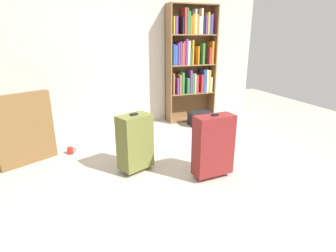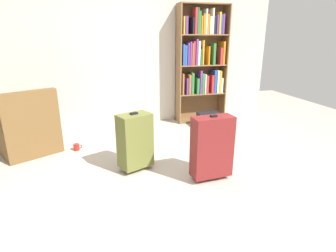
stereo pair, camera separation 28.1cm
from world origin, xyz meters
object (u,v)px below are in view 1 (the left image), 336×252
bookshelf (191,59)px  mug (70,151)px  storage_box (200,118)px  armchair (18,135)px  suitcase_dark_red (213,145)px  suitcase_olive (135,142)px

bookshelf → mug: size_ratio=17.41×
bookshelf → mug: bookshelf is taller
bookshelf → storage_box: bearing=-85.5°
armchair → storage_box: armchair is taller
armchair → suitcase_dark_red: armchair is taller
bookshelf → suitcase_dark_red: bearing=-108.0°
bookshelf → mug: (-2.23, -0.93, -1.10)m
armchair → suitcase_olive: size_ratio=1.31×
suitcase_dark_red → mug: bearing=140.6°
mug → storage_box: (2.26, 0.54, 0.08)m
bookshelf → storage_box: bookshelf is taller
bookshelf → suitcase_dark_red: 2.42m
mug → suitcase_dark_red: suitcase_dark_red is taller
suitcase_olive → mug: bearing=132.7°
suitcase_olive → bookshelf: bearing=49.2°
bookshelf → storage_box: (0.03, -0.40, -1.02)m
mug → armchair: bearing=169.4°
bookshelf → storage_box: 1.09m
suitcase_dark_red → suitcase_olive: suitcase_dark_red is taller
storage_box → suitcase_dark_red: (-0.74, -1.79, 0.26)m
suitcase_olive → suitcase_dark_red: bearing=-30.1°
bookshelf → mug: 2.66m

